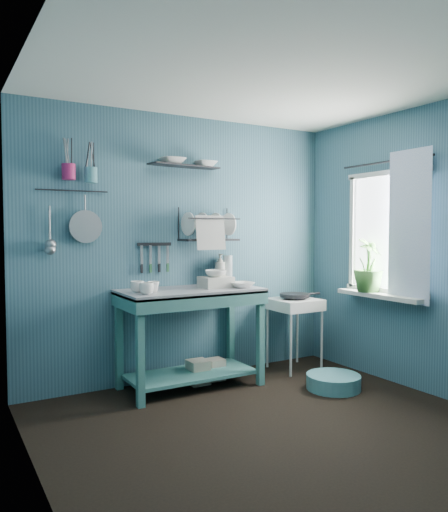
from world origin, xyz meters
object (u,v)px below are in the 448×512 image
dish_rack (209,224)px  colander (86,227)px  water_bottle (228,269)px  potted_plant (369,265)px  mug_mid (153,287)px  frying_pan (294,295)px  mug_left (147,289)px  utensil_cup_teal (91,175)px  hotplate_stand (294,334)px  work_counter (191,338)px  storage_tin_small (215,369)px  storage_tin_large (198,372)px  floor_basin (333,382)px  soap_bottle (220,269)px  mug_right (137,287)px  wash_tub (216,282)px  utensil_cup_magenta (69,172)px

dish_rack → colander: dish_rack is taller
water_bottle → potted_plant: size_ratio=0.55×
mug_mid → frying_pan: 1.57m
mug_left → utensil_cup_teal: size_ratio=0.95×
hotplate_stand → dish_rack: 1.44m
mug_mid → water_bottle: 0.95m
work_counter → storage_tin_small: size_ratio=6.30×
mug_mid → utensil_cup_teal: (-0.44, 0.30, 0.95)m
mug_mid → storage_tin_large: (0.48, 0.11, -0.83)m
mug_mid → floor_basin: 1.81m
colander → soap_bottle: bearing=-3.0°
water_bottle → floor_basin: 1.44m
mug_right → wash_tub: bearing=-1.5°
wash_tub → soap_bottle: 0.30m
mug_left → storage_tin_large: bearing=19.9°
soap_bottle → utensil_cup_magenta: bearing=178.5°
hotplate_stand → colander: 2.32m
colander → utensil_cup_magenta: bearing=-168.0°
water_bottle → utensil_cup_magenta: (-1.52, 0.02, 0.87)m
frying_pan → colander: (-2.03, 0.27, 0.69)m
hotplate_stand → frying_pan: 0.40m
mug_mid → frying_pan: mug_mid is taller
wash_tub → work_counter: bearing=175.4°
work_counter → utensil_cup_magenta: (-1.00, 0.24, 1.46)m
soap_bottle → water_bottle: 0.10m
soap_bottle → colander: 1.35m
storage_tin_large → mug_mid: bearing=-167.1°
work_counter → wash_tub: size_ratio=4.50×
mug_mid → wash_tub: 0.63m
mug_mid → storage_tin_small: mug_mid is taller
water_bottle → colander: 1.44m
hotplate_stand → utensil_cup_teal: size_ratio=5.55×
dish_rack → utensil_cup_magenta: 1.36m
utensil_cup_teal → potted_plant: size_ratio=0.25×
mug_mid → mug_right: size_ratio=0.81×
storage_tin_large → storage_tin_small: (0.20, 0.03, -0.01)m
hotplate_stand → dish_rack: dish_rack is taller
colander → storage_tin_small: size_ratio=1.40×
potted_plant → mug_right: bearing=164.4°
mug_mid → wash_tub: size_ratio=0.36×
storage_tin_large → storage_tin_small: size_ratio=1.10×
storage_tin_large → storage_tin_small: 0.20m
utensil_cup_teal → work_counter: bearing=-16.2°
frying_pan → potted_plant: 0.80m
soap_bottle → floor_basin: size_ratio=0.62×
wash_tub → frying_pan: bearing=0.8°
mug_left → mug_mid: (0.10, 0.10, -0.00)m
colander → potted_plant: colander is taller
mug_right → wash_tub: size_ratio=0.44×
potted_plant → floor_basin: bearing=-168.7°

